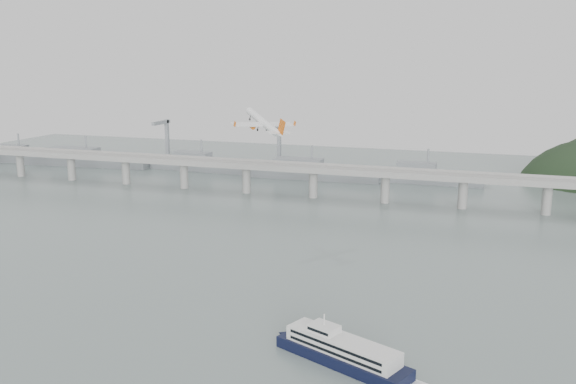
% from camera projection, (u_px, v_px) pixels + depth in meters
% --- Properties ---
extents(ground, '(900.00, 900.00, 0.00)m').
position_uv_depth(ground, '(242.00, 315.00, 229.11)').
color(ground, slate).
rests_on(ground, ground).
extents(bridge, '(800.00, 22.00, 23.90)m').
position_uv_depth(bridge, '(354.00, 175.00, 411.03)').
color(bridge, gray).
rests_on(bridge, ground).
extents(distant_fleet, '(453.00, 60.90, 40.00)m').
position_uv_depth(distant_fleet, '(194.00, 164.00, 521.51)').
color(distant_fleet, slate).
rests_on(distant_fleet, ground).
extents(ferry, '(72.32, 36.49, 14.43)m').
position_uv_depth(ferry, '(342.00, 351.00, 192.09)').
color(ferry, black).
rests_on(ferry, ground).
extents(airliner, '(34.27, 33.05, 16.01)m').
position_uv_depth(airliner, '(264.00, 123.00, 322.04)').
color(airliner, white).
rests_on(airliner, ground).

